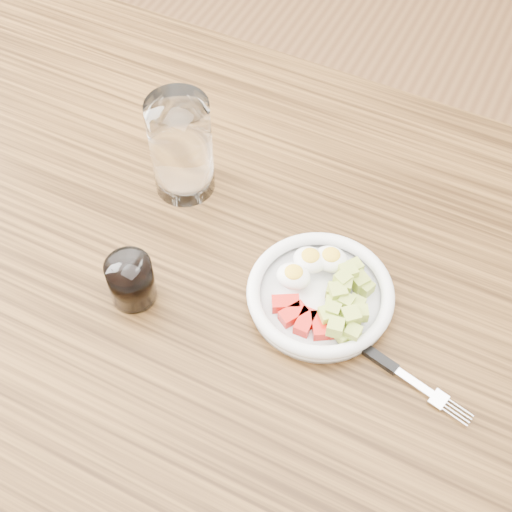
% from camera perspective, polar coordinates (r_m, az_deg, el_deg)
% --- Properties ---
extents(ground, '(4.00, 4.00, 0.00)m').
position_cam_1_polar(ground, '(1.69, 0.16, -16.38)').
color(ground, brown).
rests_on(ground, ground).
extents(dining_table, '(1.50, 0.90, 0.77)m').
position_cam_1_polar(dining_table, '(1.08, 0.24, -4.63)').
color(dining_table, brown).
rests_on(dining_table, ground).
extents(bowl, '(0.20, 0.20, 0.05)m').
position_cam_1_polar(bowl, '(0.96, 5.23, -2.94)').
color(bowl, white).
rests_on(bowl, dining_table).
extents(fork, '(0.20, 0.06, 0.01)m').
position_cam_1_polar(fork, '(0.93, 10.08, -8.27)').
color(fork, black).
rests_on(fork, dining_table).
extents(water_glass, '(0.09, 0.09, 0.16)m').
position_cam_1_polar(water_glass, '(1.04, -6.01, 8.63)').
color(water_glass, white).
rests_on(water_glass, dining_table).
extents(coffee_glass, '(0.06, 0.06, 0.07)m').
position_cam_1_polar(coffee_glass, '(0.96, -9.96, -1.97)').
color(coffee_glass, white).
rests_on(coffee_glass, dining_table).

